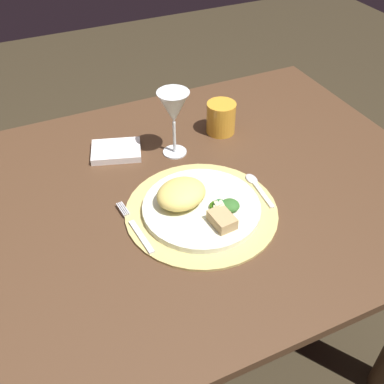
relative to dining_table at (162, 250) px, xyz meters
The scene contains 12 objects.
ground_plane 0.56m from the dining_table, ahead, with size 6.00×6.00×0.00m, color #342A1B.
dining_table is the anchor object (origin of this frame).
placemat 0.21m from the dining_table, 50.53° to the right, with size 0.34×0.34×0.01m, color tan.
dinner_plate 0.22m from the dining_table, 50.53° to the right, with size 0.26×0.26×0.01m, color silver.
pasta_serving 0.23m from the dining_table, 58.50° to the right, with size 0.11×0.10×0.05m, color #EACF66.
salad_greens 0.26m from the dining_table, 46.95° to the right, with size 0.08×0.07×0.03m.
bread_piece 0.28m from the dining_table, 61.73° to the right, with size 0.06×0.04×0.03m, color tan.
fork 0.22m from the dining_table, 134.93° to the right, with size 0.03×0.17×0.00m.
spoon 0.30m from the dining_table, 15.39° to the right, with size 0.03×0.13×0.01m.
napkin 0.28m from the dining_table, 99.57° to the left, with size 0.13×0.09×0.02m, color silver.
wine_glass 0.36m from the dining_table, 54.72° to the left, with size 0.08×0.08×0.17m.
amber_tumbler 0.39m from the dining_table, 35.92° to the left, with size 0.08×0.08×0.09m, color gold.
Camera 1 is at (-0.26, -0.75, 1.43)m, focal length 42.56 mm.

